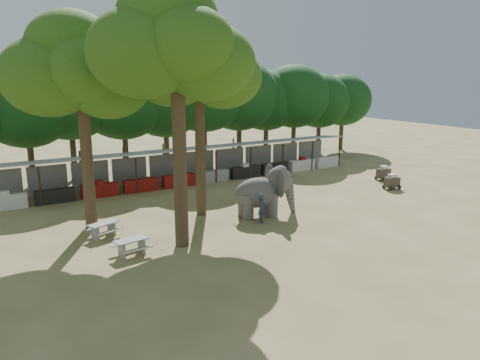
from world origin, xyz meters
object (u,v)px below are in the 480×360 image
yard_tree_center (172,44)px  elephant (265,191)px  yard_tree_left (76,68)px  cart_front (392,182)px  yard_tree_back (195,62)px  handler (262,208)px  picnic_table_far (103,228)px  picnic_table_near (132,245)px  cart_back (384,173)px

yard_tree_center → elephant: (6.16, 1.73, -7.78)m
yard_tree_left → cart_front: size_ratio=9.51×
yard_tree_back → handler: 8.68m
picnic_table_far → cart_front: bearing=-22.2°
yard_tree_back → cart_front: (14.33, -1.64, -8.01)m
picnic_table_far → yard_tree_back: bearing=-9.9°
yard_tree_back → picnic_table_near: size_ratio=6.81×
handler → cart_back: bearing=-37.7°
elephant → picnic_table_far: size_ratio=2.14×
yard_tree_back → handler: yard_tree_back is taller
yard_tree_left → cart_back: 23.37m
picnic_table_near → picnic_table_far: picnic_table_near is taller
yard_tree_center → handler: yard_tree_center is taller
yard_tree_center → cart_front: 19.53m
yard_tree_back → picnic_table_near: yard_tree_back is taller
picnic_table_near → cart_back: size_ratio=1.48×
picnic_table_near → cart_front: (19.63, 2.48, 0.05)m
yard_tree_left → yard_tree_center: yard_tree_center is taller
cart_front → cart_back: bearing=58.7°
yard_tree_back → picnic_table_far: 9.97m
handler → picnic_table_near: bearing=132.8°
yard_tree_left → picnic_table_near: (0.70, -5.12, -7.72)m
picnic_table_far → cart_front: size_ratio=1.55×
picnic_table_near → cart_front: cart_front is taller
yard_tree_left → elephant: size_ratio=2.87×
cart_back → picnic_table_far: bearing=-176.3°
picnic_table_far → elephant: bearing=-28.2°
yard_tree_left → picnic_table_near: 9.29m
yard_tree_left → cart_back: bearing=-0.7°
yard_tree_left → cart_front: 21.89m
handler → elephant: bearing=-5.4°
handler → picnic_table_far: (-8.03, 2.15, -0.35)m
picnic_table_near → cart_front: bearing=-2.2°
elephant → picnic_table_near: elephant is taller
handler → cart_front: size_ratio=1.41×
yard_tree_center → picnic_table_near: (-2.30, -0.12, -8.73)m
yard_tree_left → picnic_table_far: yard_tree_left is taller
elephant → cart_front: (11.17, 0.63, -0.90)m
yard_tree_center → yard_tree_left: bearing=121.0°
elephant → cart_back: bearing=25.2°
picnic_table_near → cart_back: bearing=3.3°
picnic_table_near → cart_front: 19.79m
yard_tree_back → picnic_table_near: (-5.30, -4.12, -8.06)m
picnic_table_far → cart_back: (21.82, 1.82, 0.07)m
yard_tree_left → yard_tree_back: bearing=-9.5°
yard_tree_left → cart_front: (20.33, -2.64, -7.67)m
elephant → yard_tree_center: bearing=-152.2°
yard_tree_back → cart_back: size_ratio=10.08×
yard_tree_left → cart_back: size_ratio=9.77×
yard_tree_back → handler: (2.29, -3.25, -7.72)m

